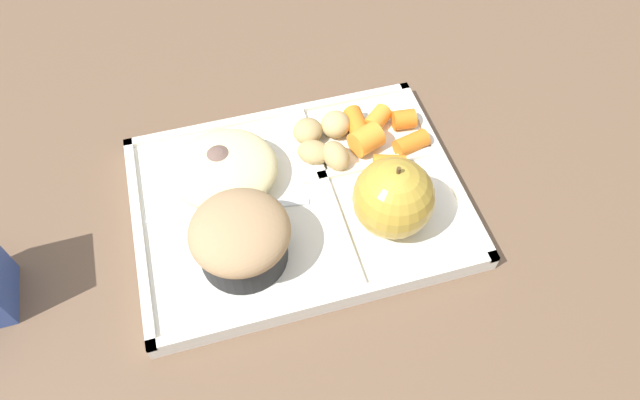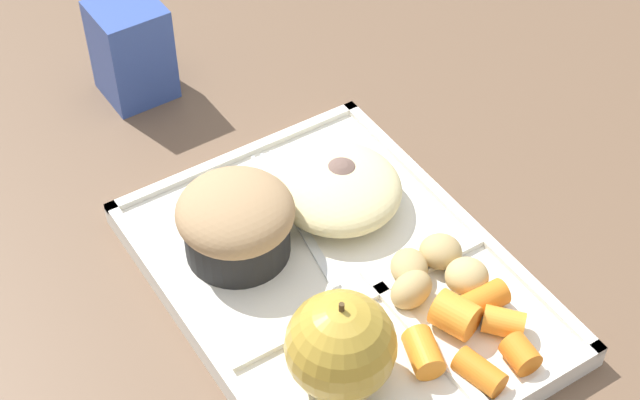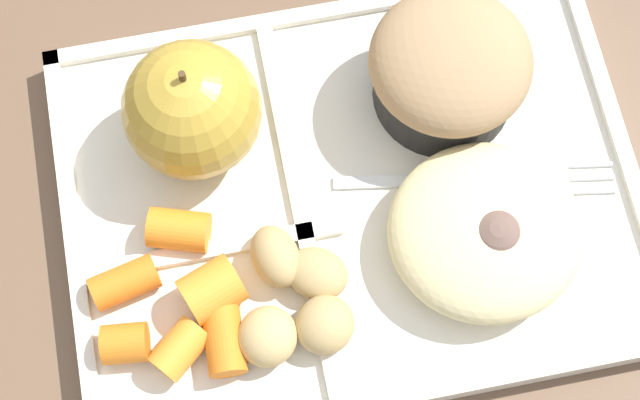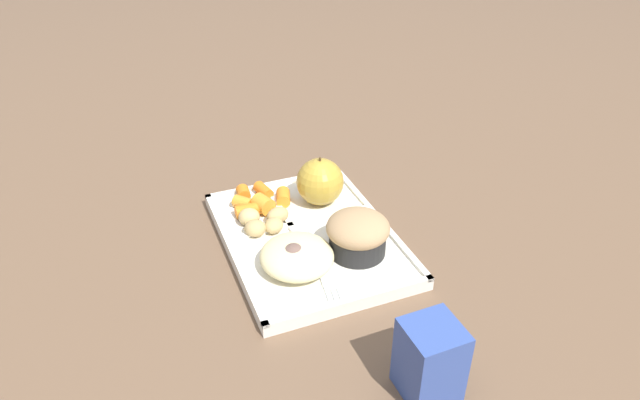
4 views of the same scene
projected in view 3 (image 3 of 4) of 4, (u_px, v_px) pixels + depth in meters
ground at (351, 203)px, 0.56m from camera, size 6.00×6.00×0.00m
lunch_tray at (350, 199)px, 0.55m from camera, size 0.31×0.23×0.02m
green_apple at (192, 110)px, 0.52m from camera, size 0.07×0.07×0.08m
bran_muffin at (449, 69)px, 0.54m from camera, size 0.09×0.09×0.06m
carrot_slice_small at (212, 290)px, 0.51m from camera, size 0.04×0.04×0.03m
carrot_slice_near_corner at (180, 349)px, 0.51m from camera, size 0.03×0.03×0.02m
carrot_slice_tilted at (125, 282)px, 0.52m from camera, size 0.04×0.03×0.02m
carrot_slice_large at (224, 338)px, 0.51m from camera, size 0.02×0.04×0.02m
carrot_slice_diagonal at (125, 343)px, 0.51m from camera, size 0.03×0.02×0.02m
carrot_slice_center at (179, 230)px, 0.53m from camera, size 0.04×0.03×0.02m
potato_chunk_golden at (276, 257)px, 0.52m from camera, size 0.03×0.04×0.02m
potato_chunk_browned at (267, 336)px, 0.51m from camera, size 0.04×0.04×0.03m
potato_chunk_corner at (317, 273)px, 0.52m from camera, size 0.04×0.04×0.02m
potato_chunk_small at (325, 325)px, 0.51m from camera, size 0.04×0.04×0.02m
egg_noodle_pile at (485, 231)px, 0.52m from camera, size 0.10×0.10×0.04m
meatball_front at (495, 233)px, 0.52m from camera, size 0.03×0.03×0.03m
meatball_side at (486, 232)px, 0.52m from camera, size 0.04×0.04×0.04m
meatball_center at (493, 239)px, 0.52m from camera, size 0.04×0.04×0.04m
plastic_fork at (499, 181)px, 0.55m from camera, size 0.15×0.04×0.00m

